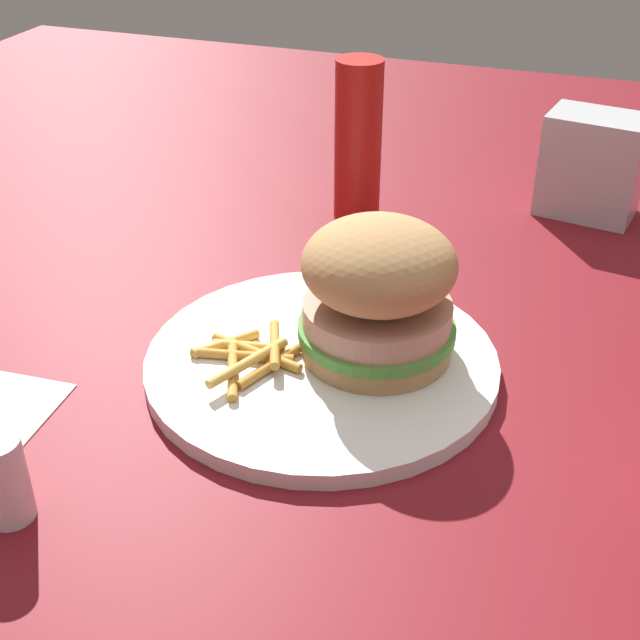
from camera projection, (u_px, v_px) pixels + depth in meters
ground_plane at (326, 362)px, 0.63m from camera, size 1.60×1.60×0.00m
plate at (320, 363)px, 0.62m from camera, size 0.25×0.25×0.01m
sandwich at (378, 291)px, 0.60m from camera, size 0.11×0.11×0.10m
fries_pile at (250, 356)px, 0.61m from camera, size 0.08×0.09×0.01m
napkin_dispenser at (592, 165)px, 0.83m from camera, size 0.10×0.07×0.10m
ketchup_bottle at (358, 142)px, 0.80m from camera, size 0.04×0.04×0.15m
salt_shaker at (4, 479)px, 0.49m from camera, size 0.03×0.03×0.06m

